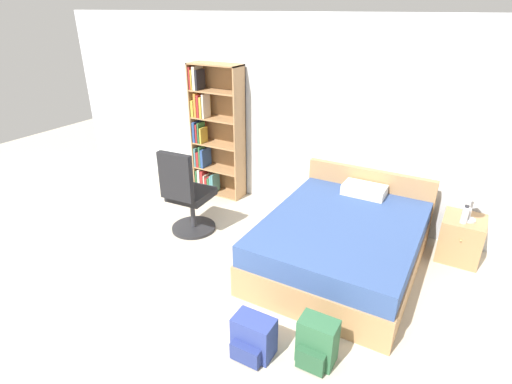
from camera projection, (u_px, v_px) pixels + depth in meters
The scene contains 10 objects.
ground_plane at pixel (170, 372), 3.19m from camera, with size 14.00×14.00×0.00m, color #BCB29E.
wall_back at pixel (325, 121), 5.19m from camera, with size 9.00×0.06×2.60m.
bookshelf at pixel (212, 135), 5.93m from camera, with size 0.79×0.31×1.95m.
bed at pixel (343, 241), 4.40m from camera, with size 1.57×2.02×0.84m.
office_chair at pixel (187, 197), 4.95m from camera, with size 0.57×0.62×1.14m.
nightstand at pixel (461, 238), 4.55m from camera, with size 0.44×0.49×0.51m.
table_lamp at pixel (475, 193), 4.26m from camera, with size 0.22×0.22×0.44m.
water_bottle at pixel (465, 215), 4.32m from camera, with size 0.07×0.07×0.21m.
backpack_green at pixel (317, 343), 3.22m from camera, with size 0.31×0.27×0.41m.
backpack_blue at pixel (253, 338), 3.30m from camera, with size 0.34×0.28×0.35m.
Camera 1 is at (1.73, -1.64, 2.66)m, focal length 28.00 mm.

